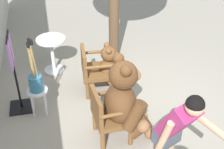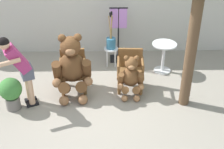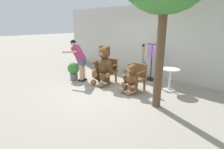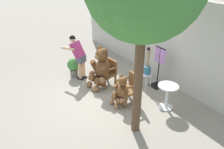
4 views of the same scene
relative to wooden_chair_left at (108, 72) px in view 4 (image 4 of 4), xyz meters
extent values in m
plane|color=gray|center=(0.61, -0.58, -0.46)|extent=(60.00, 60.00, 0.00)
cube|color=beige|center=(0.61, 1.82, 0.94)|extent=(10.00, 0.16, 2.80)
cube|color=brown|center=(0.00, -0.06, -0.06)|extent=(0.60, 0.56, 0.07)
cylinder|color=brown|center=(-0.21, -0.29, -0.28)|extent=(0.07, 0.07, 0.37)
cylinder|color=brown|center=(0.25, -0.25, -0.28)|extent=(0.07, 0.07, 0.37)
cylinder|color=brown|center=(-0.24, 0.13, -0.28)|extent=(0.07, 0.07, 0.37)
cylinder|color=brown|center=(0.22, 0.17, -0.28)|extent=(0.07, 0.07, 0.37)
cube|color=brown|center=(-0.01, 0.17, 0.19)|extent=(0.52, 0.10, 0.42)
cylinder|color=brown|center=(-0.24, -0.08, 0.20)|extent=(0.09, 0.48, 0.06)
cylinder|color=brown|center=(-0.23, -0.29, 0.09)|extent=(0.05, 0.05, 0.22)
cylinder|color=brown|center=(0.25, -0.04, 0.20)|extent=(0.09, 0.48, 0.06)
cylinder|color=brown|center=(0.27, -0.25, 0.09)|extent=(0.05, 0.05, 0.22)
cube|color=brown|center=(1.21, -0.06, -0.06)|extent=(0.58, 0.55, 0.07)
cylinder|color=brown|center=(0.97, -0.26, -0.28)|extent=(0.07, 0.07, 0.37)
cylinder|color=brown|center=(1.43, -0.28, -0.28)|extent=(0.07, 0.07, 0.37)
cylinder|color=brown|center=(0.99, 0.16, -0.28)|extent=(0.07, 0.07, 0.37)
cylinder|color=brown|center=(1.45, 0.14, -0.28)|extent=(0.07, 0.07, 0.37)
cube|color=brown|center=(1.22, 0.17, 0.19)|extent=(0.52, 0.08, 0.42)
cylinder|color=brown|center=(0.96, -0.05, 0.20)|extent=(0.08, 0.48, 0.06)
cylinder|color=brown|center=(0.95, -0.26, 0.09)|extent=(0.05, 0.05, 0.22)
cylinder|color=brown|center=(1.46, -0.07, 0.20)|extent=(0.08, 0.48, 0.06)
cylinder|color=brown|center=(1.45, -0.28, 0.09)|extent=(0.05, 0.05, 0.22)
ellipsoid|color=brown|center=(0.00, -0.18, 0.16)|extent=(0.59, 0.51, 0.64)
sphere|color=brown|center=(0.01, -0.21, 0.65)|extent=(0.40, 0.40, 0.40)
ellipsoid|color=#8C603D|center=(0.02, -0.39, 0.62)|extent=(0.20, 0.16, 0.15)
sphere|color=black|center=(0.02, -0.39, 0.63)|extent=(0.06, 0.06, 0.06)
sphere|color=brown|center=(-0.15, -0.20, 0.82)|extent=(0.16, 0.16, 0.16)
sphere|color=brown|center=(0.16, -0.18, 0.82)|extent=(0.16, 0.16, 0.16)
cylinder|color=brown|center=(-0.28, -0.31, 0.16)|extent=(0.21, 0.37, 0.48)
sphere|color=#8C603D|center=(-0.29, -0.44, -0.06)|extent=(0.19, 0.19, 0.19)
cylinder|color=brown|center=(0.31, -0.26, 0.16)|extent=(0.21, 0.37, 0.48)
sphere|color=#8C603D|center=(0.34, -0.39, -0.06)|extent=(0.19, 0.19, 0.19)
cylinder|color=brown|center=(-0.15, -0.43, -0.19)|extent=(0.26, 0.41, 0.38)
sphere|color=#8C603D|center=(-0.15, -0.62, -0.36)|extent=(0.20, 0.20, 0.20)
cylinder|color=brown|center=(0.19, -0.40, -0.19)|extent=(0.26, 0.41, 0.38)
sphere|color=#8C603D|center=(0.22, -0.59, -0.36)|extent=(0.20, 0.20, 0.20)
ellipsoid|color=brown|center=(1.21, -0.24, -0.05)|extent=(0.38, 0.33, 0.43)
sphere|color=brown|center=(1.21, -0.26, 0.28)|extent=(0.27, 0.27, 0.27)
ellipsoid|color=#A47148|center=(1.20, -0.38, 0.26)|extent=(0.13, 0.11, 0.10)
sphere|color=black|center=(1.20, -0.38, 0.27)|extent=(0.04, 0.04, 0.04)
sphere|color=brown|center=(1.11, -0.24, 0.39)|extent=(0.11, 0.11, 0.11)
sphere|color=brown|center=(1.31, -0.25, 0.39)|extent=(0.11, 0.11, 0.11)
cylinder|color=brown|center=(1.01, -0.30, -0.05)|extent=(0.13, 0.24, 0.32)
sphere|color=#A47148|center=(0.99, -0.39, -0.19)|extent=(0.13, 0.13, 0.13)
cylinder|color=brown|center=(1.41, -0.32, -0.05)|extent=(0.13, 0.24, 0.32)
sphere|color=#A47148|center=(1.41, -0.41, -0.19)|extent=(0.13, 0.13, 0.13)
cylinder|color=brown|center=(1.09, -0.39, -0.28)|extent=(0.17, 0.27, 0.25)
sphere|color=#A47148|center=(1.07, -0.52, -0.39)|extent=(0.14, 0.14, 0.14)
cylinder|color=brown|center=(1.32, -0.40, -0.28)|extent=(0.17, 0.27, 0.25)
sphere|color=#A47148|center=(1.32, -0.53, -0.39)|extent=(0.14, 0.14, 0.14)
cube|color=black|center=(-0.86, -0.47, -0.43)|extent=(0.26, 0.18, 0.06)
cylinder|color=tan|center=(-0.86, -0.47, 0.01)|extent=(0.12, 0.12, 0.82)
cube|color=black|center=(-0.78, -0.64, -0.43)|extent=(0.26, 0.18, 0.06)
cylinder|color=tan|center=(-0.78, -0.64, 0.01)|extent=(0.12, 0.12, 0.82)
cube|color=#4C5160|center=(-0.82, -0.56, 0.29)|extent=(0.32, 0.36, 0.24)
cube|color=#9E2D66|center=(-0.94, -0.61, 0.59)|extent=(0.53, 0.47, 0.57)
sphere|color=tan|center=(-1.10, -0.68, 0.94)|extent=(0.21, 0.21, 0.21)
sphere|color=black|center=(-1.10, -0.68, 0.96)|extent=(0.21, 0.21, 0.21)
cylinder|color=tan|center=(-1.09, -0.89, 0.64)|extent=(0.55, 0.31, 0.12)
cylinder|color=tan|center=(-1.02, -0.44, 0.47)|extent=(0.22, 0.16, 0.51)
cylinder|color=silver|center=(0.82, 0.99, -0.02)|extent=(0.34, 0.34, 0.03)
cylinder|color=silver|center=(0.92, 1.09, -0.25)|extent=(0.04, 0.04, 0.43)
cylinder|color=silver|center=(0.72, 1.09, -0.25)|extent=(0.04, 0.04, 0.43)
cylinder|color=silver|center=(0.92, 0.89, -0.25)|extent=(0.04, 0.04, 0.43)
cylinder|color=silver|center=(0.72, 0.89, -0.25)|extent=(0.04, 0.04, 0.43)
cylinder|color=teal|center=(0.82, 0.99, 0.13)|extent=(0.22, 0.22, 0.26)
cylinder|color=#997A47|center=(0.81, 1.01, 0.43)|extent=(0.10, 0.05, 0.70)
cylinder|color=black|center=(0.81, 1.01, 0.82)|extent=(0.05, 0.05, 0.09)
cylinder|color=#997A47|center=(0.82, 0.99, 0.44)|extent=(0.06, 0.04, 0.73)
cylinder|color=black|center=(0.82, 0.99, 0.84)|extent=(0.05, 0.05, 0.08)
cylinder|color=#997A47|center=(0.83, 0.99, 0.46)|extent=(0.03, 0.07, 0.76)
cylinder|color=black|center=(0.83, 0.99, 0.88)|extent=(0.04, 0.05, 0.08)
cylinder|color=#997A47|center=(0.80, 0.96, 0.45)|extent=(0.09, 0.06, 0.75)
cylinder|color=black|center=(0.80, 0.96, 0.86)|extent=(0.05, 0.05, 0.09)
cylinder|color=silver|center=(2.03, 0.68, 0.24)|extent=(0.56, 0.56, 0.03)
cylinder|color=silver|center=(2.03, 0.68, -0.12)|extent=(0.07, 0.07, 0.69)
cylinder|color=silver|center=(2.03, 0.68, -0.45)|extent=(0.40, 0.40, 0.03)
cylinder|color=brown|center=(2.27, -0.60, 0.92)|extent=(0.21, 0.21, 2.77)
sphere|color=#3D7F38|center=(2.84, -0.94, 2.71)|extent=(1.36, 1.36, 1.36)
cylinder|color=slate|center=(-1.14, -0.72, -0.33)|extent=(0.28, 0.28, 0.26)
sphere|color=#3D7F38|center=(-1.14, -0.72, 0.00)|extent=(0.44, 0.44, 0.44)
cube|color=black|center=(1.00, 1.30, -0.45)|extent=(0.40, 0.40, 0.02)
cylinder|color=black|center=(1.00, 1.30, 0.21)|extent=(0.04, 0.04, 1.35)
cylinder|color=black|center=(1.00, 1.30, 0.89)|extent=(0.44, 0.03, 0.03)
cube|color=#B77AD1|center=(1.00, 1.30, 0.63)|extent=(0.40, 0.03, 0.48)
camera|label=1|loc=(-3.32, 0.68, 3.01)|focal=50.00mm
camera|label=2|loc=(0.72, -5.70, 3.34)|focal=50.00mm
camera|label=3|loc=(4.21, -4.47, 1.63)|focal=28.00mm
camera|label=4|loc=(5.49, -3.34, 3.24)|focal=35.00mm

